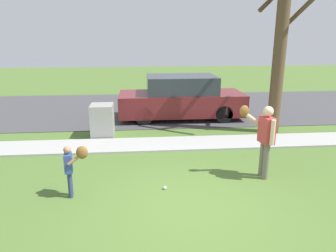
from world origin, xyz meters
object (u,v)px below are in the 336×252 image
Objects in this scene: person_adult at (264,134)px; person_child at (72,164)px; parked_suv_maroon at (181,98)px; utility_cabinet at (102,121)px; street_tree_near at (281,37)px; baseball at (165,188)px.

person_adult is 1.50× the size of person_child.
person_adult is 0.35× the size of parked_suv_maroon.
person_child is at bearing 0.76° from person_adult.
parked_suv_maroon is (2.93, 6.01, 0.08)m from person_child.
person_adult is 5.20m from utility_cabinet.
parked_suv_maroon is (2.77, 2.04, 0.28)m from utility_cabinet.
street_tree_near is at bearing -123.67° from person_adult.
street_tree_near is at bearing 44.10° from baseball.
baseball is at bearing 79.34° from parked_suv_maroon.
utility_cabinet is at bearing 80.59° from person_child.
utility_cabinet is 6.13m from street_tree_near.
parked_suv_maroon reaches higher than utility_cabinet.
baseball is (-2.23, -0.41, -0.98)m from person_adult.
utility_cabinet is (-1.67, 3.82, 0.48)m from baseball.
baseball is 0.07× the size of utility_cabinet.
baseball is 6.01m from parked_suv_maroon.
person_adult is at bearing -41.13° from utility_cabinet.
person_adult is at bearing 10.47° from baseball.
baseball is (1.83, 0.15, -0.67)m from person_child.
person_child is 6.69m from parked_suv_maroon.
utility_cabinet is (0.15, 3.97, -0.19)m from person_child.
utility_cabinet is 0.18× the size of street_tree_near.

